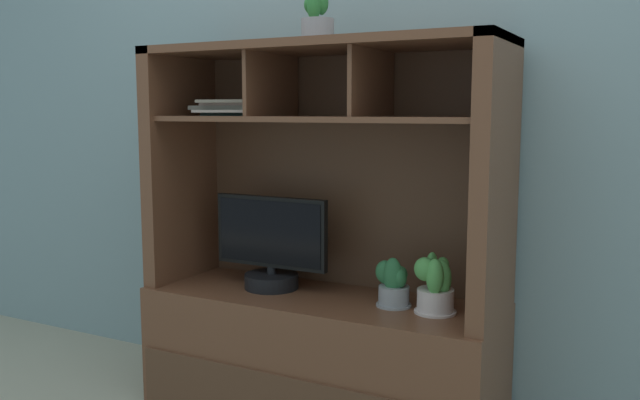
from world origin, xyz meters
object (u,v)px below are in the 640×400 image
at_px(potted_orchid, 393,286).
at_px(magazine_stack_left, 237,108).
at_px(media_console, 321,304).
at_px(potted_succulent, 318,20).
at_px(potted_fern, 435,286).
at_px(tv_monitor, 271,250).

xyz_separation_m(potted_orchid, magazine_stack_left, (-0.68, 0.02, 0.63)).
distance_m(media_console, potted_succulent, 1.06).
bearing_deg(media_console, potted_fern, -3.03).
bearing_deg(media_console, potted_succulent, -88.97).
height_order(media_console, potted_succulent, potted_succulent).
height_order(potted_fern, magazine_stack_left, magazine_stack_left).
xyz_separation_m(magazine_stack_left, potted_succulent, (0.38, -0.04, 0.31)).
relative_size(media_console, potted_succulent, 6.81).
height_order(media_console, potted_orchid, media_console).
height_order(tv_monitor, potted_succulent, potted_succulent).
relative_size(media_console, potted_orchid, 7.85).
xyz_separation_m(tv_monitor, potted_fern, (0.68, -0.02, -0.06)).
distance_m(tv_monitor, potted_fern, 0.68).
bearing_deg(potted_fern, tv_monitor, 178.40).
xyz_separation_m(potted_orchid, potted_fern, (0.16, -0.01, 0.02)).
bearing_deg(potted_succulent, media_console, 91.03).
bearing_deg(potted_fern, media_console, 176.97).
height_order(potted_orchid, potted_fern, potted_fern).
distance_m(media_console, potted_fern, 0.48).
bearing_deg(potted_succulent, potted_fern, 0.65).
bearing_deg(magazine_stack_left, tv_monitor, -4.59).
bearing_deg(media_console, magazine_stack_left, 178.85).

